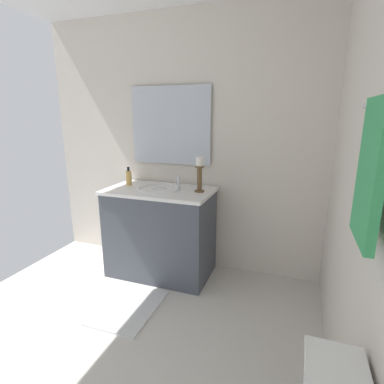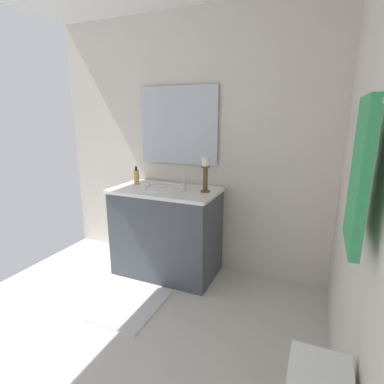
% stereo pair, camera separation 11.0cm
% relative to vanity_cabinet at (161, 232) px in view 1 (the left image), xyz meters
% --- Properties ---
extents(floor, '(2.82, 2.83, 0.02)m').
position_rel_vanity_cabinet_xyz_m(floor, '(1.08, 0.08, -0.44)').
color(floor, beige).
rests_on(floor, ground).
extents(wall_back, '(2.82, 0.04, 2.45)m').
position_rel_vanity_cabinet_xyz_m(wall_back, '(1.08, 1.49, 0.80)').
color(wall_back, silver).
rests_on(wall_back, ground).
extents(wall_left, '(0.04, 2.83, 2.45)m').
position_rel_vanity_cabinet_xyz_m(wall_left, '(-0.33, 0.08, 0.80)').
color(wall_left, silver).
rests_on(wall_left, ground).
extents(vanity_cabinet, '(0.58, 1.00, 0.85)m').
position_rel_vanity_cabinet_xyz_m(vanity_cabinet, '(0.00, 0.00, 0.00)').
color(vanity_cabinet, '#474C56').
rests_on(vanity_cabinet, ground).
extents(sink_basin, '(0.40, 0.40, 0.24)m').
position_rel_vanity_cabinet_xyz_m(sink_basin, '(0.00, 0.00, 0.39)').
color(sink_basin, white).
rests_on(sink_basin, vanity_cabinet).
extents(mirror, '(0.02, 0.81, 0.74)m').
position_rel_vanity_cabinet_xyz_m(mirror, '(-0.28, 0.00, 0.99)').
color(mirror, silver).
extents(candle_holder_tall, '(0.09, 0.09, 0.31)m').
position_rel_vanity_cabinet_xyz_m(candle_holder_tall, '(-0.03, 0.38, 0.59)').
color(candle_holder_tall, brown).
rests_on(candle_holder_tall, vanity_cabinet).
extents(soap_bottle, '(0.06, 0.06, 0.18)m').
position_rel_vanity_cabinet_xyz_m(soap_bottle, '(-0.05, -0.35, 0.50)').
color(soap_bottle, '#E5B259').
rests_on(soap_bottle, vanity_cabinet).
extents(towel_near_vanity, '(0.28, 0.03, 0.47)m').
position_rel_vanity_cabinet_xyz_m(towel_near_vanity, '(1.36, 1.42, 0.91)').
color(towel_near_vanity, '#389E59').
rests_on(towel_near_vanity, towel_bar).
extents(bath_mat, '(0.60, 0.44, 0.02)m').
position_rel_vanity_cabinet_xyz_m(bath_mat, '(0.62, 0.00, -0.42)').
color(bath_mat, silver).
rests_on(bath_mat, ground).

